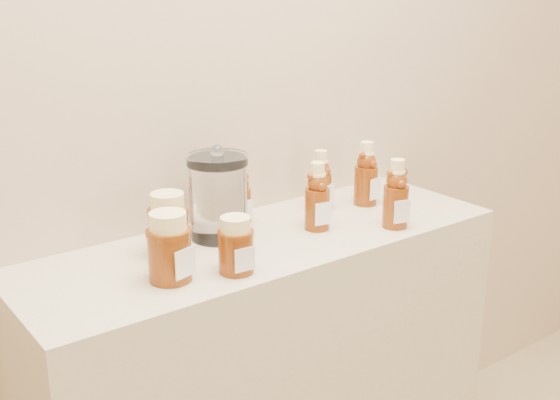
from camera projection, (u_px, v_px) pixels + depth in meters
wall_back at (216, 39)px, 1.68m from camera, size 3.50×0.02×2.70m
bear_bottle_back_left at (240, 191)px, 1.74m from camera, size 0.06×0.06×0.17m
bear_bottle_back_mid at (321, 176)px, 1.84m from camera, size 0.08×0.08×0.18m
bear_bottle_back_right at (366, 169)px, 1.88m from camera, size 0.08×0.08×0.20m
bear_bottle_front_left at (317, 192)px, 1.70m from camera, size 0.08×0.08×0.19m
bear_bottle_front_right at (396, 189)px, 1.71m from camera, size 0.08×0.08×0.20m
honey_jar_left at (169, 247)px, 1.42m from camera, size 0.11×0.11×0.15m
honey_jar_back at (169, 224)px, 1.55m from camera, size 0.12×0.12×0.14m
honey_jar_front at (236, 245)px, 1.46m from camera, size 0.08×0.08×0.12m
glass_canister at (218, 193)px, 1.64m from camera, size 0.16×0.16×0.22m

